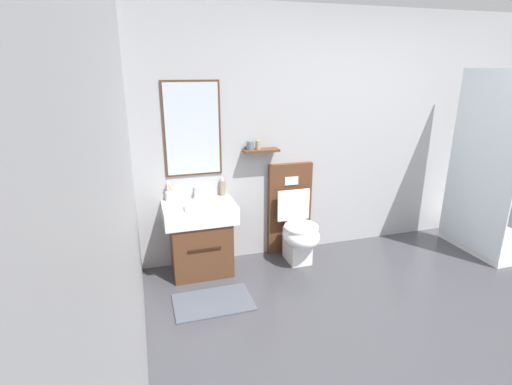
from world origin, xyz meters
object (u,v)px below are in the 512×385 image
object	(u,v)px
toothbrush_cup	(169,195)
soap_dispenser	(223,188)
toilet	(295,225)
shower_tray	(492,215)
folded_hand_towel	(197,207)
vanity_sink_left	(200,236)

from	to	relation	value
toothbrush_cup	soap_dispenser	bearing A→B (deg)	1.10
toilet	toothbrush_cup	size ratio (longest dim) A/B	4.80
shower_tray	folded_hand_towel	bearing A→B (deg)	174.90
soap_dispenser	shower_tray	distance (m)	2.99
vanity_sink_left	soap_dispenser	bearing A→B (deg)	32.53
vanity_sink_left	folded_hand_towel	xyz separation A→B (m)	(-0.04, -0.14, 0.36)
vanity_sink_left	toilet	xyz separation A→B (m)	(1.00, 0.00, -0.01)
toilet	shower_tray	size ratio (longest dim) A/B	0.51
toilet	soap_dispenser	bearing A→B (deg)	166.84
soap_dispenser	folded_hand_towel	bearing A→B (deg)	-134.66
vanity_sink_left	soap_dispenser	world-z (taller)	soap_dispenser
folded_hand_towel	toothbrush_cup	bearing A→B (deg)	125.99
toilet	shower_tray	xyz separation A→B (m)	(2.17, -0.43, 0.03)
toothbrush_cup	shower_tray	world-z (taller)	shower_tray
toothbrush_cup	soap_dispenser	world-z (taller)	toothbrush_cup
soap_dispenser	shower_tray	world-z (taller)	shower_tray
soap_dispenser	toothbrush_cup	bearing A→B (deg)	-178.90
folded_hand_towel	shower_tray	world-z (taller)	shower_tray
vanity_sink_left	shower_tray	size ratio (longest dim) A/B	0.37
toothbrush_cup	soap_dispenser	size ratio (longest dim) A/B	1.08
toothbrush_cup	vanity_sink_left	bearing A→B (deg)	-31.93
toilet	folded_hand_towel	distance (m)	1.11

